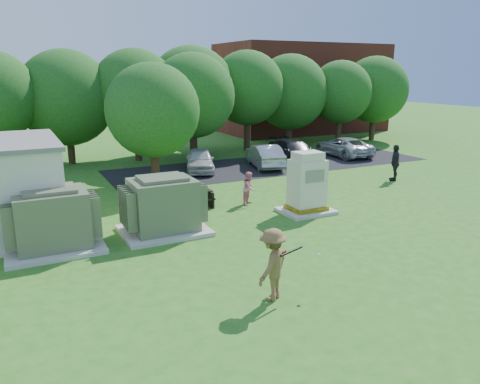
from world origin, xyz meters
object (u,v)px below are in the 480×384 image
batter (272,265)px  car_silver_a (265,156)px  transformer_right (163,207)px  person_walking_right (395,163)px  picnic_table (192,197)px  car_dark (293,152)px  generator_cabinet (307,186)px  person_at_picnic (249,188)px  car_white (200,160)px  transformer_left (52,221)px  car_silver_b (343,147)px

batter → car_silver_a: size_ratio=0.45×
transformer_right → person_walking_right: transformer_right is taller
picnic_table → car_dark: size_ratio=0.35×
generator_cabinet → car_dark: generator_cabinet is taller
generator_cabinet → person_at_picnic: (-1.51, 2.15, -0.38)m
person_walking_right → car_white: (-8.31, 6.80, -0.30)m
picnic_table → car_silver_a: car_silver_a is taller
generator_cabinet → person_at_picnic: generator_cabinet is taller
transformer_left → person_walking_right: size_ratio=1.57×
person_walking_right → person_at_picnic: bearing=-49.7°
transformer_right → person_at_picnic: bearing=23.2°
generator_cabinet → car_silver_b: generator_cabinet is taller
car_white → transformer_left: bearing=-113.4°
car_dark → car_silver_a: bearing=-164.8°
person_walking_right → car_white: 10.74m
transformer_left → car_silver_b: 21.60m
picnic_table → car_silver_a: size_ratio=0.39×
batter → car_white: (4.19, 15.37, -0.29)m
generator_cabinet → person_walking_right: size_ratio=1.32×
car_white → car_silver_b: car_white is taller
car_white → person_at_picnic: bearing=-74.9°
generator_cabinet → batter: generator_cabinet is taller
batter → car_white: batter is taller
generator_cabinet → person_walking_right: (7.45, 2.72, -0.15)m
transformer_right → car_dark: bearing=38.7°
batter → car_silver_a: (8.13, 14.78, -0.25)m
person_at_picnic → car_white: bearing=44.8°
batter → car_silver_b: size_ratio=0.41×
generator_cabinet → car_silver_b: (9.71, 9.78, -0.46)m
person_walking_right → car_white: bearing=-92.6°
picnic_table → person_at_picnic: (2.38, -0.66, 0.28)m
generator_cabinet → car_silver_a: (3.08, 8.92, -0.42)m
batter → car_dark: size_ratio=0.40×
car_white → picnic_table: bearing=-94.2°
person_walking_right → car_silver_a: 7.59m
person_at_picnic → picnic_table: bearing=124.5°
car_silver_b → car_silver_a: bearing=10.6°
transformer_left → car_silver_b: bearing=26.2°
car_silver_a → car_silver_b: 6.69m
generator_cabinet → batter: bearing=-130.8°
transformer_left → car_dark: 17.65m
person_at_picnic → car_silver_b: person_at_picnic is taller
generator_cabinet → picnic_table: bearing=144.2°
car_dark → person_at_picnic: bearing=-129.7°
picnic_table → car_white: size_ratio=0.43×
car_dark → transformer_right: bearing=-137.1°
transformer_left → car_white: size_ratio=0.78×
generator_cabinet → car_white: 9.57m
transformer_right → person_at_picnic: 4.86m
generator_cabinet → car_dark: bearing=59.9°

